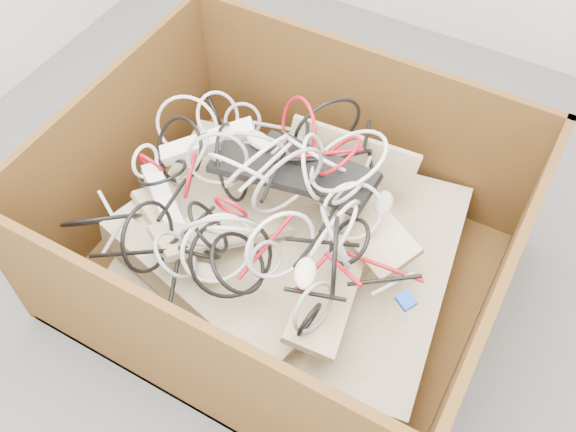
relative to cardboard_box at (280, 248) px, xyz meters
The scene contains 8 objects.
ground 0.16m from the cardboard_box, 17.93° to the right, with size 3.00×3.00×0.00m, color #57575A.
cardboard_box is the anchor object (origin of this frame).
keyboard_pile 0.14m from the cardboard_box, 36.97° to the left, with size 0.87×0.89×0.35m.
mice_scatter 0.22m from the cardboard_box, 160.69° to the right, with size 0.66×0.53×0.18m.
power_strip_left 0.40m from the cardboard_box, 162.36° to the left, with size 0.30×0.06×0.04m, color white.
power_strip_right 0.39m from the cardboard_box, 158.38° to the right, with size 0.27×0.05×0.04m, color white.
vga_plug 0.51m from the cardboard_box, 14.95° to the right, with size 0.04×0.04×0.02m, color #0C35BD.
cable_tangle 0.27m from the cardboard_box, behind, with size 1.04×0.85×0.48m.
Camera 1 is at (0.53, -0.98, 1.82)m, focal length 40.24 mm.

